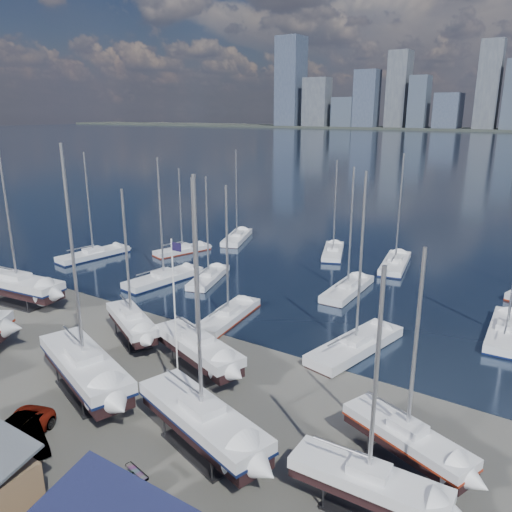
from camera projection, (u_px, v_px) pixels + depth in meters
The scene contains 23 objects.
ground at pixel (138, 379), 38.59m from camera, with size 1400.00×1400.00×0.00m, color #605E59.
sailboat_cradle_0 at pixel (18, 285), 53.07m from camera, with size 11.38×4.34×17.80m.
sailboat_cradle_2 at pixel (132, 321), 44.35m from camera, with size 8.52×5.79×13.80m.
sailboat_cradle_3 at pixel (85, 367), 35.98m from camera, with size 11.66×6.60×18.01m.
sailboat_cradle_4 at pixel (198, 347), 39.28m from camera, with size 9.75×5.50×15.39m.
sailboat_cradle_5 at pixel (202, 419), 29.98m from camera, with size 10.83×5.74×16.79m.
sailboat_cradle_6 at pixel (407, 438), 28.58m from camera, with size 8.35×4.99×13.27m.
sailboat_cradle_7 at pixel (368, 482), 25.15m from camera, with size 8.14×2.50×13.39m.
sailboat_moored_0 at pixel (94, 256), 70.46m from camera, with size 4.30×10.63×15.44m.
sailboat_moored_1 at pixel (182, 251), 72.95m from camera, with size 4.85×8.93×12.86m.
sailboat_moored_2 at pixel (237, 239), 79.87m from camera, with size 6.19×10.27×15.01m.
sailboat_moored_3 at pixel (164, 280), 60.42m from camera, with size 4.34×10.76×15.62m.
sailboat_moored_4 at pixel (209, 278), 60.86m from camera, with size 5.07×9.15×13.32m.
sailboat_moored_5 at pixel (333, 253), 71.90m from camera, with size 5.88×9.76×14.13m.
sailboat_moored_6 at pixel (228, 317), 49.42m from camera, with size 3.81×9.65×14.03m.
sailboat_moored_7 at pixel (348, 290), 56.82m from camera, with size 3.02×9.96×14.93m.
sailboat_moored_8 at pixel (395, 265), 66.24m from camera, with size 4.75×10.79×15.61m.
sailboat_moored_9 at pixel (356, 348), 43.02m from camera, with size 5.10×11.11×16.20m.
sailboat_moored_10 at pixel (506, 333), 45.85m from camera, with size 3.39×10.43×15.40m.
car_b at pixel (30, 437), 30.68m from camera, with size 1.43×4.11×1.35m, color gray.
car_c at pixel (13, 435), 30.70m from camera, with size 2.60×5.64×1.57m, color gray.
car_d at pixel (97, 505), 25.23m from camera, with size 2.11×5.18×1.50m, color gray.
flagpole at pixel (175, 299), 37.73m from camera, with size 0.97×0.12×10.97m.
Camera 1 is at (26.59, -33.66, 19.92)m, focal length 35.00 mm.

